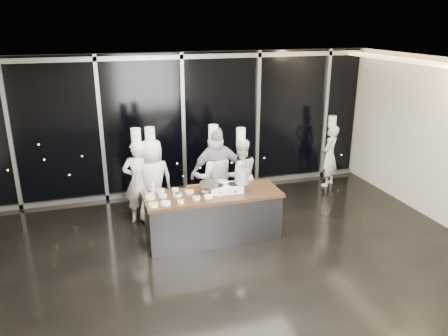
# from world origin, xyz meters

# --- Properties ---
(ground) EXTENTS (9.00, 9.00, 0.00)m
(ground) POSITION_xyz_m (0.00, 0.00, 0.00)
(ground) COLOR black
(ground) RESTS_ON ground
(room_shell) EXTENTS (9.02, 7.02, 3.21)m
(room_shell) POSITION_xyz_m (0.18, 0.00, 2.25)
(room_shell) COLOR beige
(room_shell) RESTS_ON ground
(window_wall) EXTENTS (8.90, 0.11, 3.20)m
(window_wall) POSITION_xyz_m (0.00, 3.43, 1.60)
(window_wall) COLOR black
(window_wall) RESTS_ON ground
(demo_counter) EXTENTS (2.46, 0.86, 0.90)m
(demo_counter) POSITION_xyz_m (0.00, 0.90, 0.45)
(demo_counter) COLOR #38383D
(demo_counter) RESTS_ON ground
(stove) EXTENTS (0.62, 0.42, 0.14)m
(stove) POSITION_xyz_m (0.25, 0.94, 0.96)
(stove) COLOR silver
(stove) RESTS_ON demo_counter
(frying_pan) EXTENTS (0.60, 0.37, 0.06)m
(frying_pan) POSITION_xyz_m (-0.06, 0.96, 1.07)
(frying_pan) COLOR gray
(frying_pan) RESTS_ON stove
(stock_pot) EXTENTS (0.28, 0.28, 0.26)m
(stock_pot) POSITION_xyz_m (0.55, 0.89, 1.17)
(stock_pot) COLOR silver
(stock_pot) RESTS_ON stove
(prep_bowls) EXTENTS (1.36, 0.76, 0.05)m
(prep_bowls) POSITION_xyz_m (-0.67, 0.92, 0.93)
(prep_bowls) COLOR white
(prep_bowls) RESTS_ON demo_counter
(squeeze_bottle) EXTENTS (0.06, 0.06, 0.23)m
(squeeze_bottle) POSITION_xyz_m (-1.04, 1.19, 1.01)
(squeeze_bottle) COLOR white
(squeeze_bottle) RESTS_ON demo_counter
(chef_far_left) EXTENTS (0.67, 0.50, 1.92)m
(chef_far_left) POSITION_xyz_m (-1.20, 2.03, 0.87)
(chef_far_left) COLOR silver
(chef_far_left) RESTS_ON ground
(chef_left) EXTENTS (0.94, 0.72, 1.93)m
(chef_left) POSITION_xyz_m (-0.93, 2.00, 0.86)
(chef_left) COLOR silver
(chef_left) RESTS_ON ground
(chef_center) EXTENTS (0.89, 0.73, 1.93)m
(chef_center) POSITION_xyz_m (0.28, 1.86, 0.86)
(chef_center) COLOR silver
(chef_center) RESTS_ON ground
(guest) EXTENTS (1.13, 0.52, 1.88)m
(guest) POSITION_xyz_m (0.35, 1.82, 0.94)
(guest) COLOR black
(guest) RESTS_ON ground
(chef_right) EXTENTS (0.77, 0.61, 1.79)m
(chef_right) POSITION_xyz_m (0.89, 1.99, 0.79)
(chef_right) COLOR silver
(chef_right) RESTS_ON ground
(chef_side) EXTENTS (0.65, 0.62, 1.73)m
(chef_side) POSITION_xyz_m (3.43, 2.75, 0.77)
(chef_side) COLOR silver
(chef_side) RESTS_ON ground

